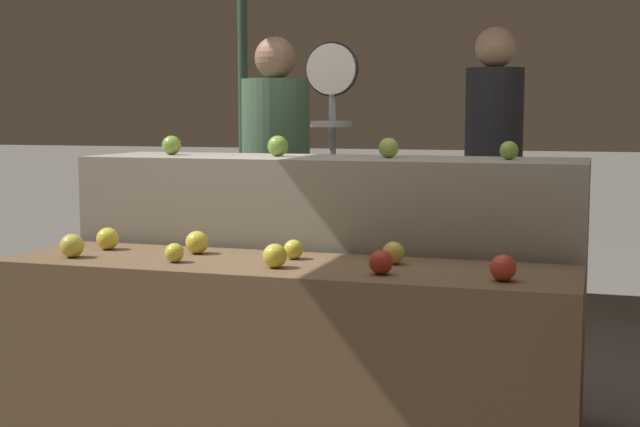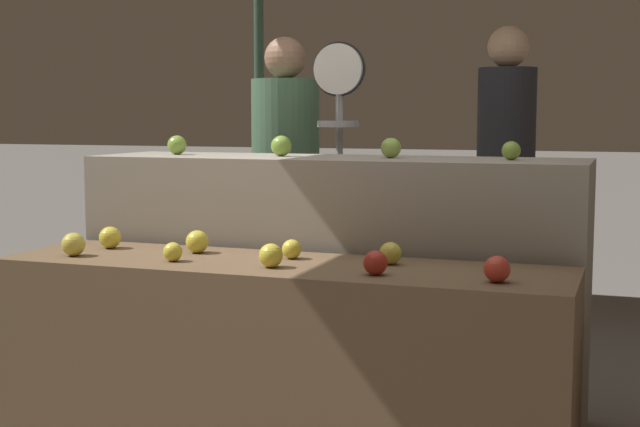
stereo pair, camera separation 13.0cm
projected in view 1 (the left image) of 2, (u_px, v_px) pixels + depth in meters
display_counter_front at (284, 365)px, 3.25m from camera, size 2.09×0.55×0.76m
display_counter_back at (331, 287)px, 3.80m from camera, size 2.09×0.55×1.11m
apple_front_0 at (72, 246)px, 3.33m from camera, size 0.09×0.09×0.09m
apple_front_1 at (174, 253)px, 3.22m from camera, size 0.07×0.07×0.07m
apple_front_2 at (275, 256)px, 3.10m from camera, size 0.09×0.09×0.09m
apple_front_3 at (381, 262)px, 2.97m from camera, size 0.08×0.08×0.08m
apple_front_4 at (503, 268)px, 2.86m from camera, size 0.09×0.09×0.09m
apple_front_5 at (108, 239)px, 3.53m from camera, size 0.09×0.09×0.09m
apple_front_6 at (197, 242)px, 3.42m from camera, size 0.09×0.09×0.09m
apple_front_7 at (293, 249)px, 3.30m from camera, size 0.07×0.07×0.07m
apple_front_8 at (393, 253)px, 3.18m from camera, size 0.08×0.08×0.08m
apple_back_0 at (172, 145)px, 3.95m from camera, size 0.09×0.09×0.09m
apple_back_1 at (278, 146)px, 3.80m from camera, size 0.09×0.09×0.09m
apple_back_2 at (389, 148)px, 3.67m from camera, size 0.08×0.08×0.08m
apple_back_3 at (509, 150)px, 3.52m from camera, size 0.07×0.07×0.07m
produce_scale at (332, 137)px, 4.30m from camera, size 0.26×0.20×1.64m
person_vendor_at_scale at (276, 172)px, 4.79m from camera, size 0.38×0.38×1.70m
person_customer_left at (493, 157)px, 5.14m from camera, size 0.44×0.44×1.79m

